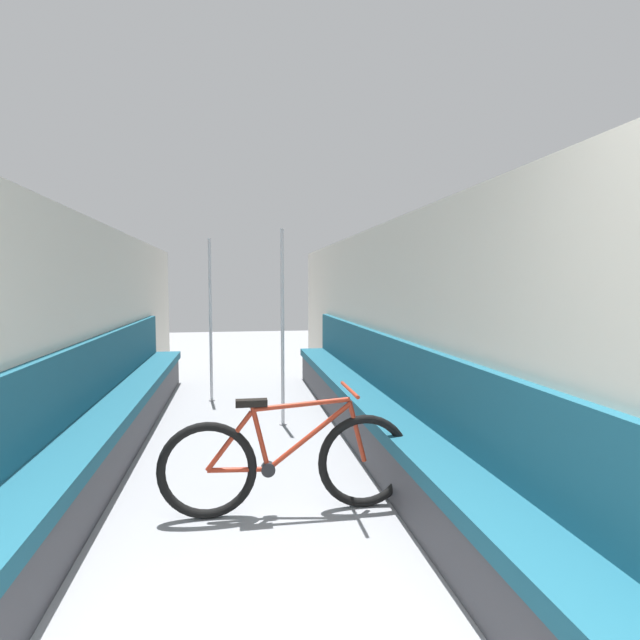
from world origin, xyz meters
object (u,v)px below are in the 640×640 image
grab_pole_near (211,323)px  bicycle (287,462)px  bench_seat_row_right (373,410)px  grab_pole_far (282,331)px  bench_seat_row_left (108,421)px

grab_pole_near → bicycle: bearing=-78.9°
bench_seat_row_right → grab_pole_far: 1.28m
bench_seat_row_right → bicycle: 1.53m
bench_seat_row_right → grab_pole_near: grab_pole_near is taller
grab_pole_near → grab_pole_far: (0.79, -1.23, 0.00)m
bench_seat_row_right → grab_pole_far: grab_pole_far is taller
bench_seat_row_left → grab_pole_near: size_ratio=3.25×
grab_pole_near → grab_pole_far: size_ratio=1.00×
bench_seat_row_right → bicycle: bench_seat_row_right is taller
grab_pole_far → bench_seat_row_right: bearing=-46.4°
grab_pole_far → bicycle: bearing=-94.5°
bench_seat_row_left → bench_seat_row_right: size_ratio=1.00×
grab_pole_far → bench_seat_row_left: bearing=-152.9°
bench_seat_row_right → grab_pole_near: 2.63m
grab_pole_near → bench_seat_row_right: bearing=-52.6°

